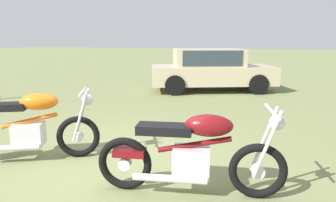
{
  "coord_description": "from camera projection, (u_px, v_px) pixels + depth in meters",
  "views": [
    {
      "loc": [
        2.16,
        -3.25,
        1.69
      ],
      "look_at": [
        0.44,
        1.12,
        0.71
      ],
      "focal_mm": 31.06,
      "sensor_mm": 36.0,
      "label": 1
    }
  ],
  "objects": [
    {
      "name": "motorcycle_maroon",
      "position": [
        192.0,
        154.0,
        3.18
      ],
      "size": [
        2.06,
        0.85,
        1.02
      ],
      "rotation": [
        0.0,
        0.0,
        0.24
      ],
      "color": "black",
      "rests_on": "ground"
    },
    {
      "name": "car_beige",
      "position": [
        210.0,
        67.0,
        9.91
      ],
      "size": [
        4.43,
        3.32,
        1.43
      ],
      "rotation": [
        0.0,
        0.0,
        0.44
      ],
      "color": "#BCAD8C",
      "rests_on": "ground"
    },
    {
      "name": "ground_plane",
      "position": [
        110.0,
        163.0,
        4.08
      ],
      "size": [
        120.0,
        120.0,
        0.0
      ],
      "primitive_type": "plane",
      "color": "olive"
    },
    {
      "name": "motorcycle_orange",
      "position": [
        28.0,
        127.0,
        4.12
      ],
      "size": [
        1.81,
        1.22,
        1.02
      ],
      "rotation": [
        0.0,
        0.0,
        0.51
      ],
      "color": "black",
      "rests_on": "ground"
    }
  ]
}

